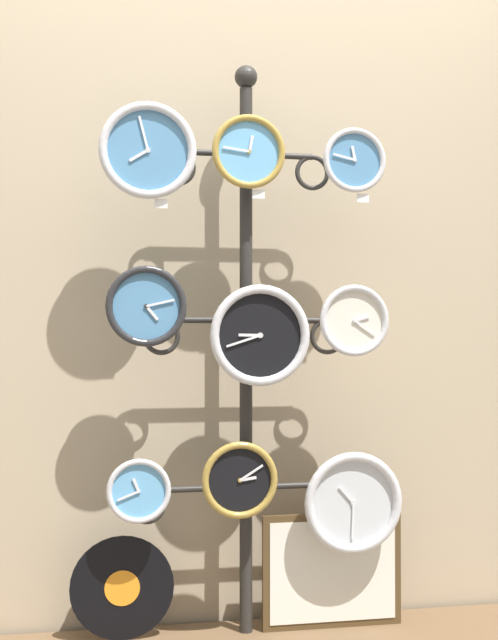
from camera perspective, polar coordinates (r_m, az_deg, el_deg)
shop_wall at (r=3.08m, az=-0.77°, el=6.13°), size 4.40×0.04×2.80m
display_stand at (r=2.91m, az=-0.20°, el=-7.04°), size 0.75×0.35×1.90m
clock_top_left at (r=2.81m, az=-6.50°, el=10.73°), size 0.30×0.04×0.30m
clock_top_center at (r=2.88m, az=-0.04°, el=10.71°), size 0.24×0.04×0.24m
clock_top_right at (r=2.95m, az=6.74°, el=10.11°), size 0.21×0.04×0.21m
clock_middle_left at (r=2.77m, az=-6.60°, el=0.89°), size 0.25×0.04×0.25m
clock_middle_center at (r=2.81m, az=0.71°, el=-0.99°), size 0.32×0.04×0.32m
clock_middle_right at (r=2.87m, az=6.73°, el=-0.03°), size 0.23×0.04×0.23m
clock_bottom_left at (r=2.80m, az=-7.07°, el=-10.79°), size 0.20×0.04×0.20m
clock_bottom_center at (r=2.81m, az=-0.61°, el=-10.19°), size 0.24×0.04×0.24m
clock_bottom_right at (r=2.94m, az=6.67°, el=-11.53°), size 0.33×0.04×0.33m
vinyl_record at (r=2.95m, az=-8.12°, el=-16.61°), size 0.33×0.01×0.33m
picture_frame at (r=3.05m, az=5.36°, el=-15.66°), size 0.47×0.02×0.37m
price_tag_upper at (r=2.79m, az=-5.65°, el=7.42°), size 0.04×0.00×0.03m
price_tag_mid at (r=2.86m, az=0.61°, el=8.06°), size 0.04×0.00×0.03m
price_tag_lower at (r=2.94m, az=7.30°, el=7.74°), size 0.04×0.00×0.03m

